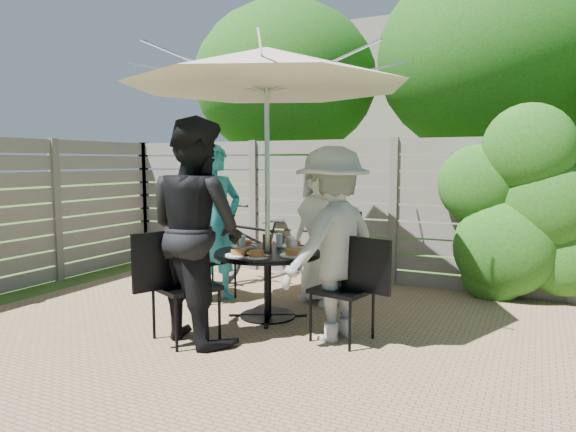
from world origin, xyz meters
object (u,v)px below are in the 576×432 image
at_px(plate_back, 293,245).
at_px(chair_left, 210,275).
at_px(umbrella, 267,68).
at_px(person_front, 196,230).
at_px(bicycle, 261,239).
at_px(plate_right, 294,253).
at_px(plate_extra, 257,255).
at_px(coffee_cup, 291,244).
at_px(chair_back, 331,274).
at_px(plate_left, 244,245).
at_px(glass_back, 279,240).
at_px(person_back, 324,229).
at_px(person_left, 216,224).
at_px(plate_front, 239,253).
at_px(person_right, 332,244).
at_px(patio_table, 268,272).
at_px(chair_right, 344,311).
at_px(glass_right, 294,246).
at_px(syrup_jug, 267,242).
at_px(glass_left, 242,242).
at_px(chair_front, 185,309).

bearing_deg(plate_back, chair_left, -178.75).
height_order(umbrella, chair_left, umbrella).
relative_size(person_front, bicycle, 0.96).
bearing_deg(plate_right, plate_extra, -140.22).
bearing_deg(coffee_cup, person_front, -114.69).
distance_m(plate_extra, bicycle, 2.10).
bearing_deg(chair_back, plate_left, -13.15).
height_order(chair_back, glass_back, chair_back).
xyz_separation_m(umbrella, person_back, (0.27, 0.78, -1.62)).
height_order(umbrella, person_left, umbrella).
distance_m(chair_left, plate_front, 1.11).
height_order(person_right, bicycle, person_right).
bearing_deg(plate_front, plate_back, 70.75).
height_order(person_back, coffee_cup, person_back).
bearing_deg(umbrella, glass_back, 92.75).
bearing_deg(plate_back, plate_front, -109.25).
relative_size(patio_table, person_right, 0.78).
bearing_deg(plate_extra, chair_right, 1.78).
height_order(plate_right, glass_right, glass_right).
xyz_separation_m(person_right, plate_front, (-0.90, -0.07, -0.14)).
relative_size(person_back, plate_left, 6.28).
bearing_deg(person_right, plate_back, -113.45).
height_order(plate_front, plate_extra, same).
bearing_deg(plate_right, bicycle, 127.68).
bearing_deg(bicycle, umbrella, -40.46).
height_order(chair_back, person_left, person_left).
bearing_deg(person_right, person_front, -45.00).
height_order(patio_table, syrup_jug, syrup_jug).
relative_size(plate_front, glass_left, 1.86).
distance_m(chair_right, bicycle, 2.59).
height_order(person_back, plate_left, person_back).
bearing_deg(person_front, glass_back, -84.50).
distance_m(chair_front, glass_left, 1.01).
bearing_deg(plate_right, person_back, 94.20).
height_order(umbrella, plate_right, umbrella).
distance_m(person_front, plate_extra, 0.62).
distance_m(chair_left, plate_extra, 1.26).
distance_m(chair_back, glass_left, 1.19).
height_order(chair_right, bicycle, bicycle).
bearing_deg(person_left, bicycle, 25.33).
height_order(plate_back, coffee_cup, coffee_cup).
height_order(person_left, glass_back, person_left).
height_order(plate_back, plate_left, same).
distance_m(plate_right, coffee_cup, 0.34).
bearing_deg(syrup_jug, umbrella, -59.06).
bearing_deg(plate_front, chair_left, 140.36).
xyz_separation_m(chair_right, person_right, (-0.13, 0.04, 0.56)).
bearing_deg(person_left, plate_right, -90.00).
xyz_separation_m(glass_back, syrup_jug, (-0.03, -0.21, 0.01)).
height_order(patio_table, person_back, person_back).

